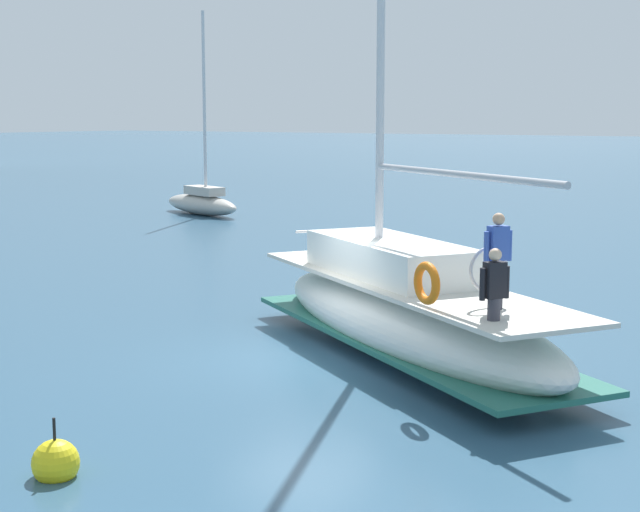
{
  "coord_description": "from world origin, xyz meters",
  "views": [
    {
      "loc": [
        -14.67,
        -9.93,
        4.6
      ],
      "look_at": [
        1.21,
        0.28,
        1.8
      ],
      "focal_mm": 53.36,
      "sensor_mm": 36.0,
      "label": 1
    }
  ],
  "objects": [
    {
      "name": "moored_cutter_left",
      "position": [
        19.56,
        18.68,
        0.63
      ],
      "size": [
        3.22,
        5.88,
        9.27
      ],
      "color": "#B7B2A8",
      "rests_on": "ground"
    },
    {
      "name": "mooring_buoy",
      "position": [
        -6.7,
        -0.77,
        0.19
      ],
      "size": [
        0.61,
        0.61,
        0.91
      ],
      "color": "yellow",
      "rests_on": "ground"
    },
    {
      "name": "main_sailboat",
      "position": [
        1.25,
        -1.65,
        0.9
      ],
      "size": [
        7.22,
        9.37,
        12.4
      ],
      "color": "white",
      "rests_on": "ground"
    },
    {
      "name": "ground_plane",
      "position": [
        0.0,
        0.0,
        0.0
      ],
      "size": [
        400.0,
        400.0,
        0.0
      ],
      "primitive_type": "plane",
      "color": "#2D516B"
    }
  ]
}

